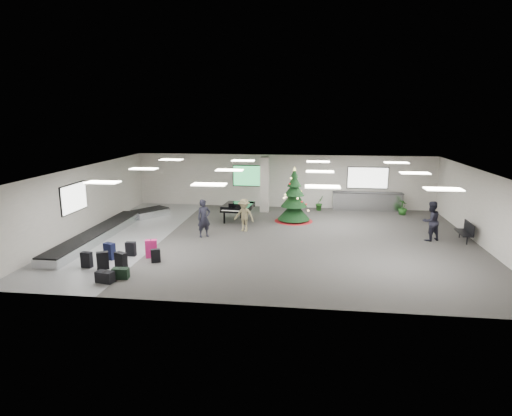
# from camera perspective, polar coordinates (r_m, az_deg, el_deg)

# --- Properties ---
(ground) EXTENTS (18.00, 18.00, 0.00)m
(ground) POSITION_cam_1_polar(r_m,az_deg,el_deg) (19.60, 2.35, -4.16)
(ground) COLOR #3C3936
(ground) RESTS_ON ground
(room_envelope) EXTENTS (18.02, 14.02, 3.21)m
(room_envelope) POSITION_cam_1_polar(r_m,az_deg,el_deg) (19.76, 1.47, 2.92)
(room_envelope) COLOR #B9B4A9
(room_envelope) RESTS_ON ground
(baggage_carousel) EXTENTS (2.28, 9.71, 0.43)m
(baggage_carousel) POSITION_cam_1_polar(r_m,az_deg,el_deg) (21.54, -18.96, -2.73)
(baggage_carousel) COLOR silver
(baggage_carousel) RESTS_ON ground
(service_counter) EXTENTS (4.05, 0.65, 1.08)m
(service_counter) POSITION_cam_1_polar(r_m,az_deg,el_deg) (26.11, 14.59, 0.87)
(service_counter) COLOR silver
(service_counter) RESTS_ON ground
(suitcase_0) EXTENTS (0.49, 0.41, 0.68)m
(suitcase_0) POSITION_cam_1_polar(r_m,az_deg,el_deg) (16.78, -19.77, -6.61)
(suitcase_0) COLOR black
(suitcase_0) RESTS_ON ground
(suitcase_1) EXTENTS (0.51, 0.41, 0.72)m
(suitcase_1) POSITION_cam_1_polar(r_m,az_deg,el_deg) (16.39, -17.54, -6.84)
(suitcase_1) COLOR black
(suitcase_1) RESTS_ON ground
(pink_suitcase) EXTENTS (0.52, 0.39, 0.74)m
(pink_suitcase) POSITION_cam_1_polar(r_m,az_deg,el_deg) (17.56, -13.79, -5.28)
(pink_suitcase) COLOR #D21B69
(pink_suitcase) RESTS_ON ground
(suitcase_3) EXTENTS (0.40, 0.32, 0.54)m
(suitcase_3) POSITION_cam_1_polar(r_m,az_deg,el_deg) (16.98, -13.24, -6.22)
(suitcase_3) COLOR black
(suitcase_3) RESTS_ON ground
(navy_suitcase) EXTENTS (0.49, 0.39, 0.68)m
(navy_suitcase) POSITION_cam_1_polar(r_m,az_deg,el_deg) (17.80, -18.94, -5.47)
(navy_suitcase) COLOR black
(navy_suitcase) RESTS_ON ground
(suitcase_5) EXTENTS (0.42, 0.27, 0.61)m
(suitcase_5) POSITION_cam_1_polar(r_m,az_deg,el_deg) (17.18, -21.64, -6.44)
(suitcase_5) COLOR black
(suitcase_5) RESTS_ON ground
(green_duffel) EXTENTS (0.58, 0.32, 0.39)m
(green_duffel) POSITION_cam_1_polar(r_m,az_deg,el_deg) (15.72, -17.61, -8.30)
(green_duffel) COLOR black
(green_duffel) RESTS_ON ground
(suitcase_8) EXTENTS (0.40, 0.23, 0.60)m
(suitcase_8) POSITION_cam_1_polar(r_m,az_deg,el_deg) (17.97, -16.36, -5.26)
(suitcase_8) COLOR black
(suitcase_8) RESTS_ON ground
(black_duffel) EXTENTS (0.65, 0.44, 0.41)m
(black_duffel) POSITION_cam_1_polar(r_m,az_deg,el_deg) (15.53, -19.49, -8.66)
(black_duffel) COLOR black
(black_duffel) RESTS_ON ground
(christmas_tree) EXTENTS (2.04, 2.04, 2.91)m
(christmas_tree) POSITION_cam_1_polar(r_m,az_deg,el_deg) (22.72, 5.08, 0.70)
(christmas_tree) COLOR maroon
(christmas_tree) RESTS_ON ground
(grand_piano) EXTENTS (1.62, 2.00, 1.07)m
(grand_piano) POSITION_cam_1_polar(r_m,az_deg,el_deg) (22.65, -2.46, 0.11)
(grand_piano) COLOR black
(grand_piano) RESTS_ON ground
(bench) EXTENTS (0.51, 1.39, 0.87)m
(bench) POSITION_cam_1_polar(r_m,az_deg,el_deg) (21.35, 26.22, -2.71)
(bench) COLOR black
(bench) RESTS_ON ground
(traveler_a) EXTENTS (0.77, 0.72, 1.76)m
(traveler_a) POSITION_cam_1_polar(r_m,az_deg,el_deg) (19.88, -6.96, -1.38)
(traveler_a) COLOR black
(traveler_a) RESTS_ON ground
(traveler_b) EXTENTS (1.16, 0.86, 1.60)m
(traveler_b) POSITION_cam_1_polar(r_m,az_deg,el_deg) (20.73, -1.60, -0.95)
(traveler_b) COLOR #867953
(traveler_b) RESTS_ON ground
(traveler_bench) EXTENTS (1.10, 1.02, 1.81)m
(traveler_bench) POSITION_cam_1_polar(r_m,az_deg,el_deg) (20.69, 22.27, -1.62)
(traveler_bench) COLOR black
(traveler_bench) RESTS_ON ground
(potted_plant_left) EXTENTS (0.62, 0.62, 0.89)m
(potted_plant_left) POSITION_cam_1_polar(r_m,az_deg,el_deg) (25.56, 8.47, 0.66)
(potted_plant_left) COLOR #143912
(potted_plant_left) RESTS_ON ground
(potted_plant_right) EXTENTS (0.67, 0.67, 0.87)m
(potted_plant_right) POSITION_cam_1_polar(r_m,az_deg,el_deg) (25.54, 18.97, 0.09)
(potted_plant_right) COLOR #143912
(potted_plant_right) RESTS_ON ground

